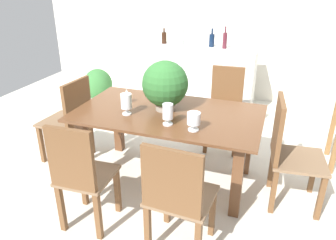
% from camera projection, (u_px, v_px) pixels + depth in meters
% --- Properties ---
extents(ground_plane, '(7.04, 7.04, 0.00)m').
position_uv_depth(ground_plane, '(171.00, 172.00, 3.54)').
color(ground_plane, silver).
extents(back_wall, '(6.40, 0.10, 2.60)m').
position_uv_depth(back_wall, '(224.00, 18.00, 5.24)').
color(back_wall, silver).
rests_on(back_wall, ground).
extents(dining_table, '(1.78, 1.01, 0.74)m').
position_uv_depth(dining_table, '(168.00, 125.00, 3.22)').
color(dining_table, brown).
rests_on(dining_table, ground).
extents(chair_far_right, '(0.44, 0.49, 0.96)m').
position_uv_depth(chair_far_right, '(225.00, 104.00, 3.94)').
color(chair_far_right, brown).
rests_on(chair_far_right, ground).
extents(chair_head_end, '(0.49, 0.49, 0.95)m').
position_uv_depth(chair_head_end, '(71.00, 117.00, 3.58)').
color(chair_head_end, brown).
rests_on(chair_head_end, ground).
extents(chair_foot_end, '(0.50, 0.52, 1.00)m').
position_uv_depth(chair_foot_end, '(287.00, 148.00, 2.89)').
color(chair_foot_end, brown).
rests_on(chair_foot_end, ground).
extents(chair_near_left, '(0.42, 0.44, 0.96)m').
position_uv_depth(chair_near_left, '(81.00, 174.00, 2.57)').
color(chair_near_left, brown).
rests_on(chair_near_left, ground).
extents(chair_near_right, '(0.49, 0.47, 0.95)m').
position_uv_depth(chair_near_right, '(177.00, 195.00, 2.33)').
color(chair_near_right, brown).
rests_on(chair_near_right, ground).
extents(flower_centerpiece, '(0.44, 0.44, 0.48)m').
position_uv_depth(flower_centerpiece, '(165.00, 85.00, 3.12)').
color(flower_centerpiece, gray).
rests_on(flower_centerpiece, dining_table).
extents(crystal_vase_left, '(0.11, 0.11, 0.16)m').
position_uv_depth(crystal_vase_left, '(194.00, 119.00, 2.76)').
color(crystal_vase_left, silver).
rests_on(crystal_vase_left, dining_table).
extents(crystal_vase_center_near, '(0.09, 0.09, 0.19)m').
position_uv_depth(crystal_vase_center_near, '(168.00, 112.00, 2.86)').
color(crystal_vase_center_near, silver).
rests_on(crystal_vase_center_near, dining_table).
extents(crystal_vase_right, '(0.10, 0.10, 0.20)m').
position_uv_depth(crystal_vase_right, '(126.00, 102.00, 3.07)').
color(crystal_vase_right, silver).
rests_on(crystal_vase_right, dining_table).
extents(wine_glass, '(0.06, 0.06, 0.15)m').
position_uv_depth(wine_glass, '(127.00, 93.00, 3.34)').
color(wine_glass, silver).
rests_on(wine_glass, dining_table).
extents(kitchen_counter, '(1.74, 0.54, 0.95)m').
position_uv_depth(kitchen_counter, '(196.00, 78.00, 5.07)').
color(kitchen_counter, silver).
rests_on(kitchen_counter, ground).
extents(wine_bottle_tall, '(0.07, 0.07, 0.29)m').
position_uv_depth(wine_bottle_tall, '(182.00, 37.00, 4.96)').
color(wine_bottle_tall, '#B2BFB7').
rests_on(wine_bottle_tall, kitchen_counter).
extents(wine_bottle_green, '(0.06, 0.06, 0.31)m').
position_uv_depth(wine_bottle_green, '(225.00, 40.00, 4.74)').
color(wine_bottle_green, '#511E28').
rests_on(wine_bottle_green, kitchen_counter).
extents(wine_bottle_amber, '(0.08, 0.08, 0.27)m').
position_uv_depth(wine_bottle_amber, '(212.00, 40.00, 4.86)').
color(wine_bottle_amber, '#0F1E38').
rests_on(wine_bottle_amber, kitchen_counter).
extents(wine_bottle_clear, '(0.08, 0.08, 0.23)m').
position_uv_depth(wine_bottle_clear, '(164.00, 38.00, 5.08)').
color(wine_bottle_clear, black).
rests_on(wine_bottle_clear, kitchen_counter).
extents(potted_plant_floor, '(0.45, 0.45, 0.60)m').
position_uv_depth(potted_plant_floor, '(98.00, 86.00, 5.17)').
color(potted_plant_floor, '#423D38').
rests_on(potted_plant_floor, ground).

